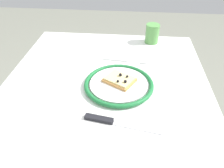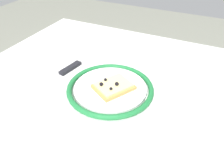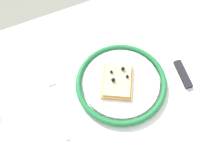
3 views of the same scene
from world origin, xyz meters
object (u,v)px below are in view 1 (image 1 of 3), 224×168
object	(u,v)px
dining_table	(106,111)
knife	(109,121)
plate	(119,84)
napkin	(65,48)
fork	(126,61)
cup	(152,34)
pizza_slice_near	(120,80)

from	to	relation	value
dining_table	knife	world-z (taller)	knife
plate	napkin	distance (m)	0.39
plate	napkin	size ratio (longest dim) A/B	1.78
fork	cup	xyz separation A→B (m)	(-0.19, 0.12, 0.04)
pizza_slice_near	knife	world-z (taller)	pizza_slice_near
pizza_slice_near	cup	size ratio (longest dim) A/B	1.43
cup	napkin	size ratio (longest dim) A/B	0.64
pizza_slice_near	knife	distance (m)	0.19
pizza_slice_near	napkin	xyz separation A→B (m)	(-0.26, -0.28, -0.02)
plate	cup	bearing A→B (deg)	159.95
fork	napkin	size ratio (longest dim) A/B	1.41
pizza_slice_near	knife	size ratio (longest dim) A/B	0.55
pizza_slice_near	cup	distance (m)	0.39
dining_table	pizza_slice_near	size ratio (longest dim) A/B	7.04
pizza_slice_near	knife	xyz separation A→B (m)	(0.19, -0.02, -0.02)
napkin	fork	bearing A→B (deg)	73.35
knife	napkin	distance (m)	0.52
pizza_slice_near	cup	world-z (taller)	cup
dining_table	fork	size ratio (longest dim) A/B	4.61
pizza_slice_near	napkin	world-z (taller)	pizza_slice_near
dining_table	fork	bearing A→B (deg)	161.41
plate	cup	world-z (taller)	cup
fork	napkin	distance (m)	0.31
dining_table	napkin	distance (m)	0.39
napkin	dining_table	bearing A→B (deg)	38.52
dining_table	plate	xyz separation A→B (m)	(-0.02, 0.05, 0.13)
dining_table	cup	distance (m)	0.46
fork	pizza_slice_near	bearing A→B (deg)	-5.14
knife	napkin	xyz separation A→B (m)	(-0.45, -0.26, -0.00)
fork	cup	world-z (taller)	cup
dining_table	pizza_slice_near	world-z (taller)	pizza_slice_near
knife	plate	bearing A→B (deg)	174.92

